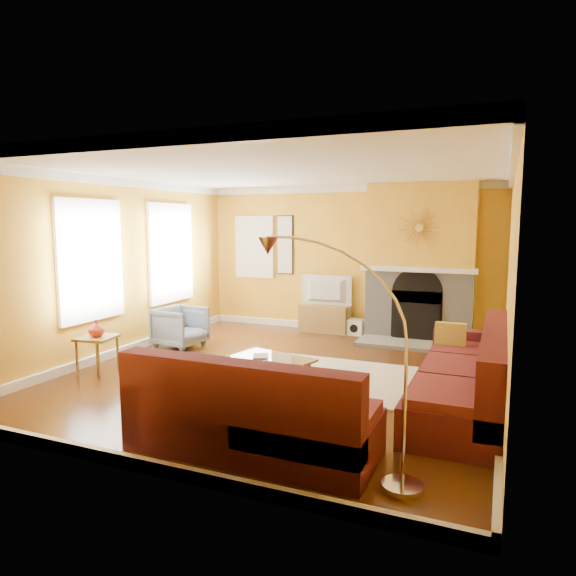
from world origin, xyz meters
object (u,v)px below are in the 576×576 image
at_px(sectional_sofa, 350,367).
at_px(coffee_table, 261,377).
at_px(arc_lamp, 339,362).
at_px(side_table, 98,355).
at_px(armchair, 180,327).
at_px(media_console, 325,318).

bearing_deg(sectional_sofa, coffee_table, 178.09).
relative_size(sectional_sofa, arc_lamp, 1.94).
height_order(coffee_table, side_table, side_table).
bearing_deg(armchair, sectional_sofa, -110.35).
xyz_separation_m(coffee_table, side_table, (-2.39, -0.13, 0.06)).
height_order(media_console, arc_lamp, arc_lamp).
bearing_deg(sectional_sofa, armchair, 154.40).
bearing_deg(coffee_table, sectional_sofa, -1.91).
height_order(coffee_table, armchair, armchair).
height_order(media_console, side_table, side_table).
distance_m(coffee_table, media_console, 3.61).
bearing_deg(armchair, arc_lamp, -125.51).
bearing_deg(arc_lamp, sectional_sofa, 102.93).
distance_m(armchair, side_table, 1.70).
bearing_deg(coffee_table, media_console, 96.51).
height_order(side_table, arc_lamp, arc_lamp).
bearing_deg(armchair, coffee_table, -119.81).
bearing_deg(media_console, side_table, -118.02).
bearing_deg(side_table, media_console, 61.98).
height_order(sectional_sofa, armchair, sectional_sofa).
bearing_deg(media_console, sectional_sofa, -67.25).
relative_size(sectional_sofa, media_console, 4.05).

